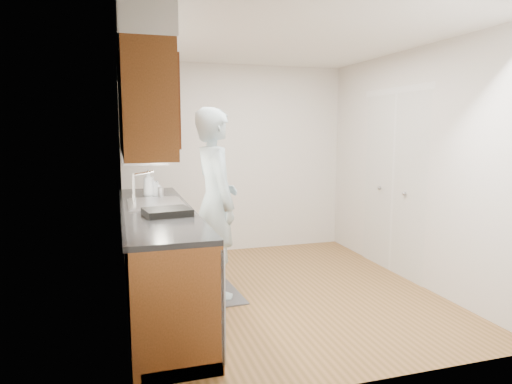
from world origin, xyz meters
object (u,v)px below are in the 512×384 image
(soap_bottle_c, at_px, (157,188))
(steel_can, at_px, (161,192))
(soap_bottle_a, at_px, (148,183))
(dish_rack, at_px, (167,212))
(person, at_px, (215,190))
(soap_bottle_b, at_px, (153,186))

(soap_bottle_c, height_order, steel_can, soap_bottle_c)
(soap_bottle_a, height_order, dish_rack, soap_bottle_a)
(person, distance_m, dish_rack, 0.77)
(person, height_order, steel_can, person)
(person, height_order, soap_bottle_a, person)
(soap_bottle_b, bearing_deg, soap_bottle_c, 56.34)
(person, relative_size, dish_rack, 5.65)
(person, xyz_separation_m, steel_can, (-0.48, 0.48, -0.07))
(dish_rack, bearing_deg, person, 37.22)
(soap_bottle_c, relative_size, dish_rack, 0.42)
(person, relative_size, steel_can, 19.08)
(person, height_order, dish_rack, person)
(steel_can, bearing_deg, person, -44.87)
(person, xyz_separation_m, soap_bottle_a, (-0.60, 0.58, 0.03))
(soap_bottle_b, height_order, soap_bottle_c, soap_bottle_b)
(soap_bottle_b, relative_size, soap_bottle_c, 1.37)
(dish_rack, bearing_deg, soap_bottle_a, 84.69)
(person, distance_m, soap_bottle_a, 0.84)
(soap_bottle_a, height_order, soap_bottle_b, soap_bottle_a)
(soap_bottle_a, bearing_deg, steel_can, -40.28)
(person, relative_size, soap_bottle_a, 7.17)
(soap_bottle_c, bearing_deg, dish_rack, -91.17)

